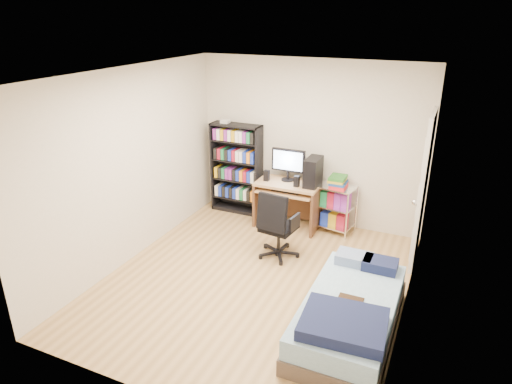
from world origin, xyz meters
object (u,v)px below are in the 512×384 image
at_px(media_shelf, 236,168).
at_px(bed, 350,314).
at_px(computer_desk, 295,187).
at_px(office_chair, 277,236).

bearing_deg(media_shelf, bed, -43.54).
xyz_separation_m(computer_desk, office_chair, (0.11, -0.99, -0.35)).
bearing_deg(office_chair, bed, -35.43).
xyz_separation_m(media_shelf, computer_desk, (1.07, -0.17, -0.10)).
bearing_deg(bed, media_shelf, 136.46).
bearing_deg(bed, computer_desk, 122.50).
height_order(computer_desk, bed, computer_desk).
distance_m(computer_desk, bed, 2.59).
bearing_deg(media_shelf, computer_desk, -8.83).
height_order(media_shelf, bed, media_shelf).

